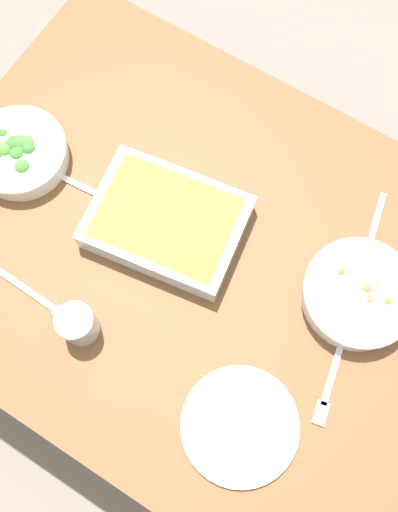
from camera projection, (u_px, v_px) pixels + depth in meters
ground_plane at (199, 325)px, 1.87m from camera, size 6.00×6.00×0.00m
dining_table at (199, 269)px, 1.25m from camera, size 1.20×0.90×0.74m
stew_bowl at (359, 294)px, 1.11m from camera, size 0.22×0.22×0.06m
broccoli_bowl at (19, 152)px, 1.20m from camera, size 0.21×0.21×0.07m
baking_dish at (167, 222)px, 1.15m from camera, size 0.33×0.26×0.06m
drink_cup at (78, 325)px, 1.08m from camera, size 0.07×0.07×0.08m
side_plate at (240, 426)px, 1.06m from camera, size 0.22×0.22×0.01m
spoon_by_stew at (370, 242)px, 1.17m from camera, size 0.06×0.17×0.01m
spoon_by_broccoli at (68, 180)px, 1.21m from camera, size 0.18×0.03×0.01m
spoon_spare at (44, 301)px, 1.13m from camera, size 0.18×0.03×0.01m
fork_on_table at (329, 386)px, 1.08m from camera, size 0.05×0.18×0.01m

